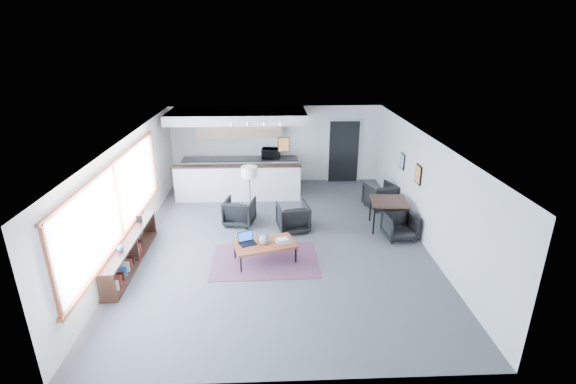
{
  "coord_description": "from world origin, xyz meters",
  "views": [
    {
      "loc": [
        -0.17,
        -9.27,
        4.82
      ],
      "look_at": [
        0.23,
        0.4,
        1.13
      ],
      "focal_mm": 26.0,
      "sensor_mm": 36.0,
      "label": 1
    }
  ],
  "objects_px": {
    "floor_lamp": "(249,174)",
    "dining_chair_near": "(400,227)",
    "armchair_right": "(293,216)",
    "book_stack": "(283,240)",
    "armchair_left": "(239,211)",
    "microwave": "(271,152)",
    "ceramic_pot": "(264,239)",
    "laptop": "(247,240)",
    "dining_table": "(389,203)",
    "dining_chair_far": "(380,197)",
    "coffee_table": "(265,245)"
  },
  "relations": [
    {
      "from": "laptop",
      "to": "armchair_left",
      "type": "height_order",
      "value": "armchair_left"
    },
    {
      "from": "ceramic_pot",
      "to": "microwave",
      "type": "distance_m",
      "value": 5.19
    },
    {
      "from": "dining_chair_far",
      "to": "dining_table",
      "type": "bearing_deg",
      "value": 66.32
    },
    {
      "from": "laptop",
      "to": "floor_lamp",
      "type": "xyz_separation_m",
      "value": [
        -0.02,
        2.3,
        0.79
      ]
    },
    {
      "from": "dining_table",
      "to": "dining_chair_near",
      "type": "relative_size",
      "value": 1.61
    },
    {
      "from": "dining_table",
      "to": "laptop",
      "type": "bearing_deg",
      "value": -156.9
    },
    {
      "from": "dining_chair_far",
      "to": "armchair_left",
      "type": "bearing_deg",
      "value": -4.56
    },
    {
      "from": "coffee_table",
      "to": "ceramic_pot",
      "type": "height_order",
      "value": "ceramic_pot"
    },
    {
      "from": "book_stack",
      "to": "armchair_left",
      "type": "relative_size",
      "value": 0.43
    },
    {
      "from": "coffee_table",
      "to": "dining_chair_near",
      "type": "distance_m",
      "value": 3.49
    },
    {
      "from": "floor_lamp",
      "to": "dining_chair_far",
      "type": "relative_size",
      "value": 2.17
    },
    {
      "from": "coffee_table",
      "to": "armchair_right",
      "type": "xyz_separation_m",
      "value": [
        0.71,
        1.56,
        -0.01
      ]
    },
    {
      "from": "armchair_left",
      "to": "armchair_right",
      "type": "height_order",
      "value": "armchair_right"
    },
    {
      "from": "laptop",
      "to": "dining_table",
      "type": "relative_size",
      "value": 0.43
    },
    {
      "from": "coffee_table",
      "to": "microwave",
      "type": "xyz_separation_m",
      "value": [
        0.16,
        5.14,
        0.72
      ]
    },
    {
      "from": "book_stack",
      "to": "dining_chair_near",
      "type": "height_order",
      "value": "dining_chair_near"
    },
    {
      "from": "laptop",
      "to": "armchair_right",
      "type": "xyz_separation_m",
      "value": [
        1.12,
        1.51,
        -0.11
      ]
    },
    {
      "from": "armchair_right",
      "to": "floor_lamp",
      "type": "bearing_deg",
      "value": -45.13
    },
    {
      "from": "coffee_table",
      "to": "dining_table",
      "type": "bearing_deg",
      "value": 9.85
    },
    {
      "from": "laptop",
      "to": "armchair_left",
      "type": "distance_m",
      "value": 1.97
    },
    {
      "from": "microwave",
      "to": "armchair_left",
      "type": "bearing_deg",
      "value": -97.91
    },
    {
      "from": "microwave",
      "to": "laptop",
      "type": "bearing_deg",
      "value": -88.97
    },
    {
      "from": "ceramic_pot",
      "to": "armchair_left",
      "type": "xyz_separation_m",
      "value": [
        -0.69,
        2.02,
        -0.17
      ]
    },
    {
      "from": "ceramic_pot",
      "to": "dining_table",
      "type": "height_order",
      "value": "dining_table"
    },
    {
      "from": "dining_chair_far",
      "to": "microwave",
      "type": "bearing_deg",
      "value": -52.33
    },
    {
      "from": "coffee_table",
      "to": "laptop",
      "type": "xyz_separation_m",
      "value": [
        -0.41,
        0.05,
        0.11
      ]
    },
    {
      "from": "ceramic_pot",
      "to": "armchair_right",
      "type": "xyz_separation_m",
      "value": [
        0.72,
        1.58,
        -0.16
      ]
    },
    {
      "from": "laptop",
      "to": "book_stack",
      "type": "bearing_deg",
      "value": -24.02
    },
    {
      "from": "microwave",
      "to": "ceramic_pot",
      "type": "bearing_deg",
      "value": -84.49
    },
    {
      "from": "armchair_left",
      "to": "dining_table",
      "type": "xyz_separation_m",
      "value": [
        3.91,
        -0.4,
        0.32
      ]
    },
    {
      "from": "ceramic_pot",
      "to": "microwave",
      "type": "xyz_separation_m",
      "value": [
        0.17,
        5.16,
        0.57
      ]
    },
    {
      "from": "laptop",
      "to": "dining_chair_far",
      "type": "relative_size",
      "value": 0.64
    },
    {
      "from": "book_stack",
      "to": "dining_chair_far",
      "type": "xyz_separation_m",
      "value": [
        2.94,
        2.92,
        -0.14
      ]
    },
    {
      "from": "floor_lamp",
      "to": "microwave",
      "type": "height_order",
      "value": "floor_lamp"
    },
    {
      "from": "dining_table",
      "to": "book_stack",
      "type": "bearing_deg",
      "value": -151.19
    },
    {
      "from": "ceramic_pot",
      "to": "dining_chair_far",
      "type": "bearing_deg",
      "value": 41.71
    },
    {
      "from": "laptop",
      "to": "armchair_left",
      "type": "xyz_separation_m",
      "value": [
        -0.29,
        1.94,
        -0.12
      ]
    },
    {
      "from": "ceramic_pot",
      "to": "floor_lamp",
      "type": "relative_size",
      "value": 0.15
    },
    {
      "from": "book_stack",
      "to": "armchair_left",
      "type": "distance_m",
      "value": 2.24
    },
    {
      "from": "floor_lamp",
      "to": "dining_chair_far",
      "type": "bearing_deg",
      "value": 9.27
    },
    {
      "from": "dining_chair_near",
      "to": "dining_table",
      "type": "bearing_deg",
      "value": 96.22
    },
    {
      "from": "floor_lamp",
      "to": "dining_chair_near",
      "type": "xyz_separation_m",
      "value": [
        3.77,
        -1.37,
        -0.99
      ]
    },
    {
      "from": "dining_chair_near",
      "to": "armchair_right",
      "type": "bearing_deg",
      "value": 161.34
    },
    {
      "from": "dining_chair_far",
      "to": "book_stack",
      "type": "bearing_deg",
      "value": 26.7
    },
    {
      "from": "laptop",
      "to": "microwave",
      "type": "relative_size",
      "value": 0.74
    },
    {
      "from": "book_stack",
      "to": "ceramic_pot",
      "type": "bearing_deg",
      "value": -169.94
    },
    {
      "from": "book_stack",
      "to": "dining_chair_far",
      "type": "height_order",
      "value": "dining_chair_far"
    },
    {
      "from": "armchair_right",
      "to": "dining_chair_near",
      "type": "height_order",
      "value": "armchair_right"
    },
    {
      "from": "coffee_table",
      "to": "dining_chair_far",
      "type": "height_order",
      "value": "dining_chair_far"
    },
    {
      "from": "coffee_table",
      "to": "armchair_right",
      "type": "bearing_deg",
      "value": 48.95
    }
  ]
}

